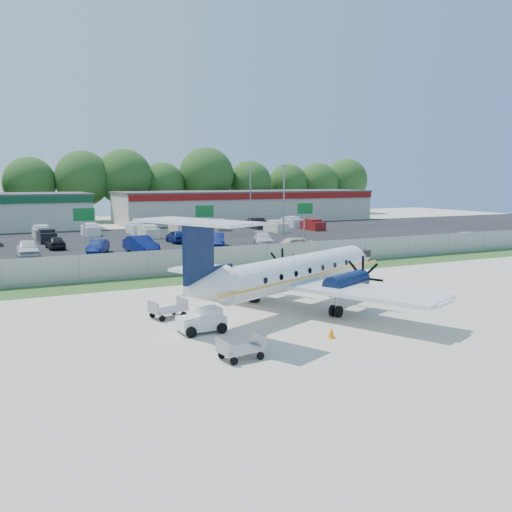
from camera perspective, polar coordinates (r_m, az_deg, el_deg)
name	(u,v)px	position (r m, az deg, el deg)	size (l,w,h in m)	color
ground	(303,309)	(32.64, 4.72, -5.28)	(170.00, 170.00, 0.00)	beige
grass_verge	(221,276)	(43.14, -3.56, -2.05)	(170.00, 4.00, 0.02)	#2D561E
access_road	(189,264)	(49.58, -6.71, -0.80)	(170.00, 8.00, 0.02)	black
parking_lot	(129,240)	(69.56, -12.59, 1.52)	(170.00, 32.00, 0.02)	black
perimeter_fence	(211,260)	(44.81, -4.57, -0.40)	(120.00, 0.06, 1.99)	gray
building_east	(246,206)	(98.88, -0.98, 5.03)	(44.40, 12.40, 5.24)	beige
sign_left	(84,223)	(50.93, -16.80, 3.22)	(1.80, 0.26, 5.00)	gray
sign_mid	(204,219)	(53.88, -5.18, 3.75)	(1.80, 0.26, 5.00)	gray
sign_right	(305,215)	(58.76, 4.89, 4.09)	(1.80, 0.26, 5.00)	gray
light_pole_ne	(284,195)	(74.73, 2.80, 6.13)	(0.90, 0.35, 9.09)	gray
light_pole_se	(250,193)	(83.60, -0.57, 6.32)	(0.90, 0.35, 9.09)	gray
tree_line	(80,221)	(102.77, -17.19, 3.32)	(112.00, 6.00, 14.00)	#224C16
aircraft	(294,272)	(32.15, 3.80, -1.63)	(17.58, 17.06, 5.47)	silver
pushback_tug	(203,320)	(27.75, -5.32, -6.44)	(2.19, 1.58, 1.17)	silver
baggage_cart_near	(168,309)	(30.73, -8.80, -5.30)	(2.06, 1.50, 0.98)	gray
baggage_cart_far	(241,349)	(23.63, -1.51, -9.25)	(1.91, 1.28, 0.95)	gray
cone_nose	(439,299)	(35.72, 17.87, -4.10)	(0.36, 0.36, 0.52)	orange
cone_port_wing	(331,333)	(26.92, 7.54, -7.63)	(0.36, 0.36, 0.51)	orange
cone_starboard_wing	(209,278)	(41.46, -4.74, -2.16)	(0.34, 0.34, 0.48)	orange
road_car_mid	(291,253)	(56.41, 3.57, 0.26)	(1.93, 4.80, 1.63)	beige
road_car_east	(470,246)	(67.13, 20.58, 0.98)	(2.55, 5.53, 1.54)	silver
parked_car_a	(28,258)	(57.35, -21.82, -0.16)	(1.99, 4.95, 1.69)	silver
parked_car_b	(98,254)	(58.18, -15.51, 0.22)	(1.47, 4.21, 1.39)	navy
parked_car_c	(141,253)	(57.72, -11.40, 0.30)	(1.81, 5.19, 1.71)	navy
parked_car_d	(217,247)	(62.04, -3.97, 0.94)	(1.59, 4.56, 1.50)	navy
parked_car_e	(263,245)	(63.14, 0.72, 1.08)	(1.97, 4.84, 1.41)	silver
parked_car_f	(56,249)	(63.32, -19.40, 0.66)	(1.64, 4.09, 1.39)	black
parked_car_g	(177,243)	(66.27, -7.93, 1.32)	(1.74, 4.31, 1.47)	navy
far_parking_rows	(119,237)	(74.40, -13.52, 1.88)	(56.00, 10.00, 1.60)	gray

